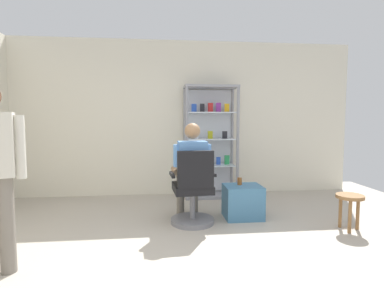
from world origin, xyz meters
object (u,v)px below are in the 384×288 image
Objects in this scene: seated_shopkeeper at (191,167)px; wooden_stool at (350,202)px; tea_glass at (240,181)px; display_cabinet_main at (210,141)px; storage_crate at (243,202)px; office_chair at (193,194)px.

seated_shopkeeper is 2.99× the size of wooden_stool.
seated_shopkeeper reaches higher than tea_glass.
tea_glass is (0.68, 0.09, -0.22)m from seated_shopkeeper.
seated_shopkeeper is 0.72m from tea_glass.
display_cabinet_main is 1.46m from storage_crate.
storage_crate is at bearing -60.25° from tea_glass.
office_chair is at bearing 168.01° from wooden_stool.
office_chair reaches higher than tea_glass.
display_cabinet_main is 4.40× the size of wooden_stool.
office_chair reaches higher than storage_crate.
office_chair is 0.74× the size of seated_shopkeeper.
seated_shopkeeper is 2.58× the size of storage_crate.
wooden_stool is (1.16, -0.58, 0.12)m from storage_crate.
office_chair reaches higher than wooden_stool.
office_chair is 0.72m from tea_glass.
tea_glass is (0.67, 0.25, 0.10)m from office_chair.
display_cabinet_main is at bearing 127.70° from wooden_stool.
office_chair is at bearing -159.59° from tea_glass.
tea_glass is at bearing -79.57° from display_cabinet_main.
office_chair is at bearing -85.88° from seated_shopkeeper.
storage_crate is 1.30m from wooden_stool.
tea_glass is (-0.03, 0.06, 0.27)m from storage_crate.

